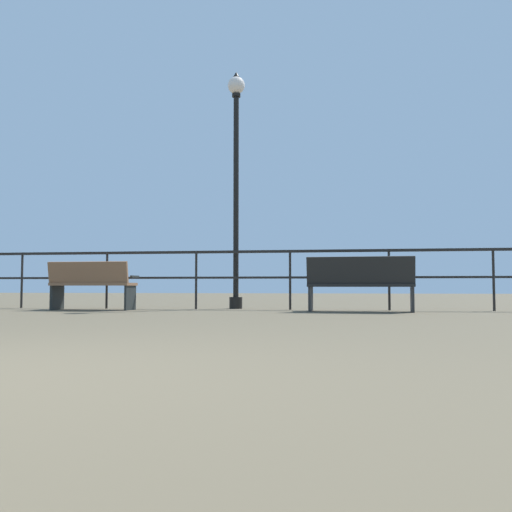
% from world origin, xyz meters
% --- Properties ---
extents(pier_railing, '(23.01, 0.05, 1.09)m').
position_xyz_m(pier_railing, '(0.00, 7.79, 0.80)').
color(pier_railing, black).
rests_on(pier_railing, ground_plane).
extents(bench_near_left, '(1.52, 0.69, 0.87)m').
position_xyz_m(bench_near_left, '(-2.65, 7.12, 0.49)').
color(bench_near_left, brown).
rests_on(bench_near_left, ground_plane).
extents(bench_near_right, '(1.79, 0.72, 0.92)m').
position_xyz_m(bench_near_right, '(2.12, 7.11, 0.51)').
color(bench_near_right, black).
rests_on(bench_near_right, ground_plane).
extents(lamppost_center, '(0.34, 0.34, 4.61)m').
position_xyz_m(lamppost_center, '(-0.18, 8.09, 2.82)').
color(lamppost_center, black).
rests_on(lamppost_center, ground_plane).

